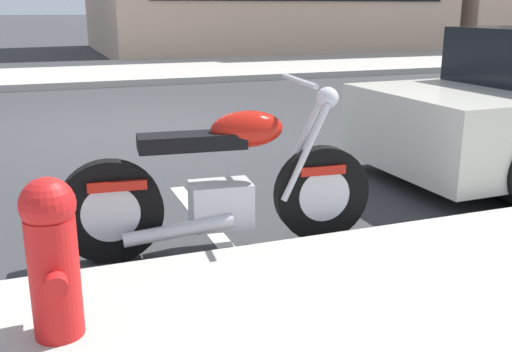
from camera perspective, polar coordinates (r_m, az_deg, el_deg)
ground_plane at (r=8.02m, az=-12.12°, el=4.33°), size 260.00×260.00×0.00m
sidewalk_far_curb at (r=19.79m, az=21.53°, el=10.54°), size 120.00×5.00×0.14m
parking_stall_stripe at (r=4.37m, az=-4.38°, el=-5.05°), size 0.12×2.20×0.01m
parked_motorcycle at (r=3.88m, az=-3.13°, el=-1.03°), size 2.08×0.62×1.13m
fire_hydrant at (r=2.75m, az=-19.04°, el=-7.14°), size 0.24×0.36×0.74m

